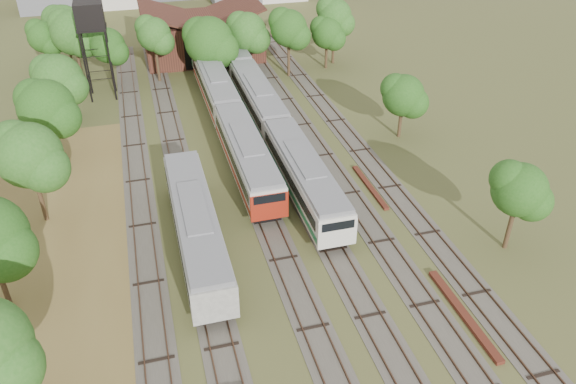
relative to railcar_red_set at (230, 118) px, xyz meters
name	(u,v)px	position (x,y,z in m)	size (l,w,h in m)	color
ground	(360,359)	(2.00, -31.85, -2.05)	(240.00, 240.00, 0.00)	#475123
dry_grass_patch	(58,324)	(-16.00, -23.85, -2.03)	(14.00, 60.00, 0.04)	brown
tracks	(257,164)	(1.33, -6.85, -2.01)	(24.60, 80.00, 0.19)	#4C473D
railcar_red_set	(230,118)	(0.00, 0.00, 0.00)	(3.13, 34.58, 3.88)	black
railcar_green_set	(258,100)	(4.00, 3.94, -0.04)	(3.08, 52.07, 3.81)	black
railcar_rear	(195,42)	(0.00, 27.25, -0.26)	(2.74, 16.08, 3.39)	black
old_grey_coach	(196,226)	(-6.00, -18.29, 0.02)	(3.07, 18.00, 3.80)	black
water_tower	(90,18)	(-12.90, 14.61, 7.48)	(3.27, 3.27, 11.30)	black
rail_pile_near	(463,314)	(10.00, -30.28, -1.91)	(0.58, 8.66, 0.29)	#5B261A
rail_pile_far	(370,187)	(10.20, -13.75, -1.93)	(0.47, 7.48, 0.24)	#5B261A
maintenance_shed	(202,36)	(1.00, 26.13, 0.86)	(16.45, 11.55, 7.58)	#381B14
tree_band_left	(33,135)	(-17.94, -6.23, 3.50)	(7.66, 72.65, 8.69)	#382616
tree_band_far	(200,34)	(-0.30, 17.36, 3.84)	(38.56, 10.69, 9.18)	#382616
tree_band_right	(396,89)	(16.84, -3.80, 2.83)	(4.95, 45.47, 7.32)	#382616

